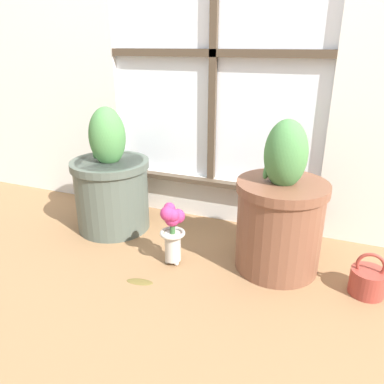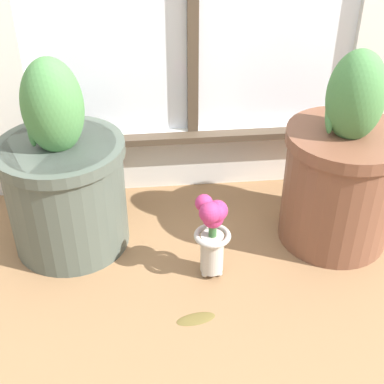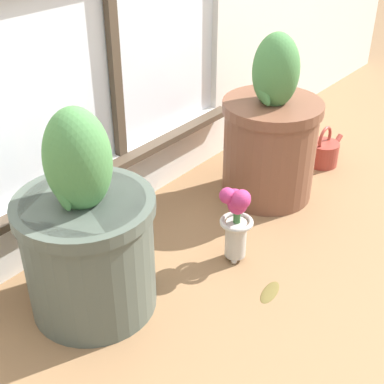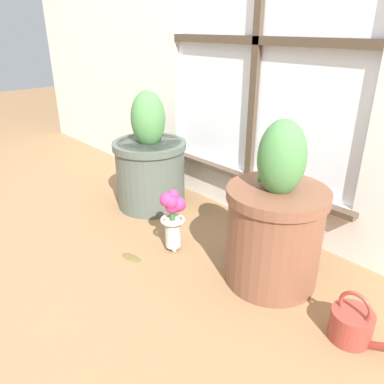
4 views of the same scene
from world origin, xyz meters
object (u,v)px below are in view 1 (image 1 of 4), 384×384
object	(u,v)px
potted_plant_right	(280,213)
watering_can	(369,281)
potted_plant_left	(111,184)
flower_vase	(172,228)

from	to	relation	value
potted_plant_right	watering_can	bearing A→B (deg)	-9.47
potted_plant_left	watering_can	size ratio (longest dim) A/B	2.64
potted_plant_right	watering_can	world-z (taller)	potted_plant_right
potted_plant_left	potted_plant_right	distance (m)	0.84
flower_vase	watering_can	distance (m)	0.79
potted_plant_right	watering_can	size ratio (longest dim) A/B	2.69
potted_plant_left	watering_can	distance (m)	1.22
watering_can	flower_vase	bearing A→B (deg)	-173.94
potted_plant_left	watering_can	xyz separation A→B (m)	(1.20, -0.12, -0.18)
potted_plant_left	flower_vase	size ratio (longest dim) A/B	2.26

